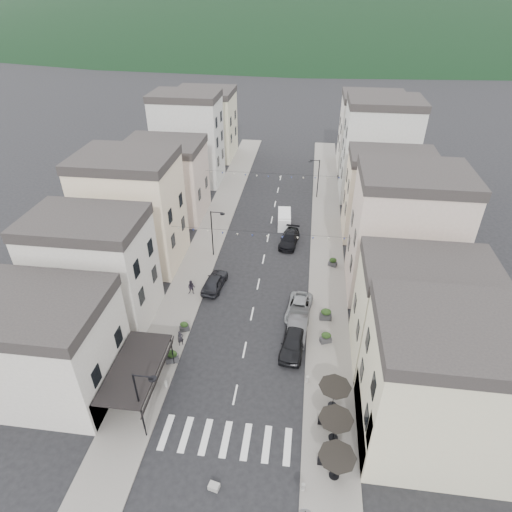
{
  "coord_description": "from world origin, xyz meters",
  "views": [
    {
      "loc": [
        4.61,
        -16.35,
        28.15
      ],
      "look_at": [
        -0.29,
        21.23,
        3.5
      ],
      "focal_mm": 30.0,
      "sensor_mm": 36.0,
      "label": 1
    }
  ],
  "objects_px": {
    "parked_car_c": "(299,308)",
    "parked_car_e": "(215,282)",
    "parked_car_d": "(289,239)",
    "pedestrian_a": "(181,338)",
    "parked_car_a": "(293,343)",
    "pedestrian_b": "(192,287)",
    "parked_car_b": "(298,325)",
    "delivery_van": "(284,219)"
  },
  "relations": [
    {
      "from": "pedestrian_b",
      "to": "pedestrian_a",
      "type": "bearing_deg",
      "value": -84.96
    },
    {
      "from": "parked_car_a",
      "to": "pedestrian_b",
      "type": "bearing_deg",
      "value": 155.14
    },
    {
      "from": "parked_car_c",
      "to": "parked_car_b",
      "type": "bearing_deg",
      "value": -84.2
    },
    {
      "from": "delivery_van",
      "to": "pedestrian_b",
      "type": "height_order",
      "value": "delivery_van"
    },
    {
      "from": "parked_car_b",
      "to": "pedestrian_a",
      "type": "xyz_separation_m",
      "value": [
        -10.4,
        -3.17,
        0.06
      ]
    },
    {
      "from": "parked_car_e",
      "to": "pedestrian_a",
      "type": "bearing_deg",
      "value": 89.29
    },
    {
      "from": "parked_car_b",
      "to": "parked_car_e",
      "type": "xyz_separation_m",
      "value": [
        -9.2,
        5.8,
        -0.05
      ]
    },
    {
      "from": "parked_car_d",
      "to": "pedestrian_a",
      "type": "height_order",
      "value": "pedestrian_a"
    },
    {
      "from": "parked_car_c",
      "to": "parked_car_d",
      "type": "bearing_deg",
      "value": 103.5
    },
    {
      "from": "delivery_van",
      "to": "pedestrian_a",
      "type": "xyz_separation_m",
      "value": [
        -7.61,
        -23.85,
        -0.09
      ]
    },
    {
      "from": "parked_car_a",
      "to": "parked_car_b",
      "type": "distance_m",
      "value": 2.37
    },
    {
      "from": "parked_car_a",
      "to": "delivery_van",
      "type": "distance_m",
      "value": 23.17
    },
    {
      "from": "delivery_van",
      "to": "parked_car_d",
      "type": "bearing_deg",
      "value": -82.42
    },
    {
      "from": "parked_car_e",
      "to": "pedestrian_b",
      "type": "distance_m",
      "value": 2.62
    },
    {
      "from": "parked_car_a",
      "to": "pedestrian_a",
      "type": "height_order",
      "value": "parked_car_a"
    },
    {
      "from": "parked_car_b",
      "to": "delivery_van",
      "type": "distance_m",
      "value": 20.87
    },
    {
      "from": "parked_car_c",
      "to": "parked_car_e",
      "type": "height_order",
      "value": "parked_car_e"
    },
    {
      "from": "parked_car_c",
      "to": "pedestrian_b",
      "type": "relative_size",
      "value": 3.06
    },
    {
      "from": "parked_car_d",
      "to": "pedestrian_a",
      "type": "relative_size",
      "value": 3.23
    },
    {
      "from": "parked_car_c",
      "to": "parked_car_d",
      "type": "relative_size",
      "value": 1.0
    },
    {
      "from": "parked_car_d",
      "to": "delivery_van",
      "type": "bearing_deg",
      "value": 109.08
    },
    {
      "from": "parked_car_c",
      "to": "parked_car_d",
      "type": "distance_m",
      "value": 13.43
    },
    {
      "from": "parked_car_a",
      "to": "delivery_van",
      "type": "bearing_deg",
      "value": 102.39
    },
    {
      "from": "parked_car_a",
      "to": "pedestrian_b",
      "type": "xyz_separation_m",
      "value": [
        -11.05,
        6.65,
        0.09
      ]
    },
    {
      "from": "parked_car_a",
      "to": "parked_car_b",
      "type": "relative_size",
      "value": 0.98
    },
    {
      "from": "parked_car_d",
      "to": "pedestrian_a",
      "type": "bearing_deg",
      "value": -107.01
    },
    {
      "from": "pedestrian_a",
      "to": "parked_car_d",
      "type": "bearing_deg",
      "value": 33.22
    },
    {
      "from": "parked_car_a",
      "to": "parked_car_b",
      "type": "xyz_separation_m",
      "value": [
        0.28,
        2.36,
        -0.01
      ]
    },
    {
      "from": "parked_car_e",
      "to": "pedestrian_a",
      "type": "distance_m",
      "value": 9.05
    },
    {
      "from": "pedestrian_a",
      "to": "pedestrian_b",
      "type": "xyz_separation_m",
      "value": [
        -0.93,
        7.46,
        0.05
      ]
    },
    {
      "from": "parked_car_b",
      "to": "delivery_van",
      "type": "xyz_separation_m",
      "value": [
        -2.79,
        20.68,
        0.15
      ]
    },
    {
      "from": "delivery_van",
      "to": "pedestrian_a",
      "type": "distance_m",
      "value": 25.03
    },
    {
      "from": "parked_car_d",
      "to": "parked_car_e",
      "type": "relative_size",
      "value": 1.08
    },
    {
      "from": "parked_car_a",
      "to": "pedestrian_a",
      "type": "bearing_deg",
      "value": -169.24
    },
    {
      "from": "parked_car_c",
      "to": "parked_car_e",
      "type": "distance_m",
      "value": 9.73
    },
    {
      "from": "parked_car_d",
      "to": "delivery_van",
      "type": "height_order",
      "value": "delivery_van"
    },
    {
      "from": "parked_car_d",
      "to": "parked_car_c",
      "type": "bearing_deg",
      "value": -75.09
    },
    {
      "from": "parked_car_d",
      "to": "parked_car_e",
      "type": "bearing_deg",
      "value": -118.9
    },
    {
      "from": "parked_car_d",
      "to": "pedestrian_b",
      "type": "relative_size",
      "value": 3.05
    },
    {
      "from": "parked_car_c",
      "to": "parked_car_a",
      "type": "bearing_deg",
      "value": -87.47
    },
    {
      "from": "parked_car_b",
      "to": "parked_car_d",
      "type": "bearing_deg",
      "value": 99.31
    },
    {
      "from": "parked_car_d",
      "to": "pedestrian_b",
      "type": "bearing_deg",
      "value": -122.05
    }
  ]
}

